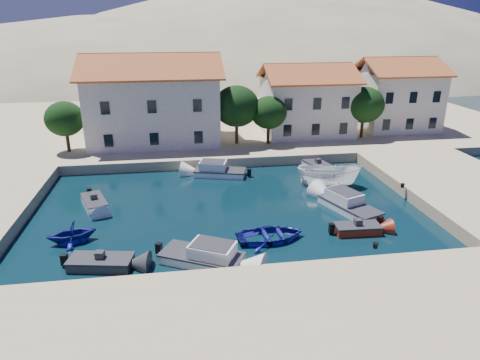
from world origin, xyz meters
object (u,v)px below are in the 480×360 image
object	(u,v)px
building_left	(153,98)
boat_east	(328,185)
building_right	(397,93)
cabin_cruiser_east	(350,205)
building_mid	(307,99)
rowboat_south	(271,240)
cabin_cruiser_south	(202,256)

from	to	relation	value
building_left	boat_east	size ratio (longest dim) A/B	2.62
building_right	cabin_cruiser_east	world-z (taller)	building_right
building_mid	boat_east	world-z (taller)	building_mid
rowboat_south	cabin_cruiser_east	size ratio (longest dim) A/B	0.82
cabin_cruiser_south	boat_east	world-z (taller)	cabin_cruiser_south
boat_east	building_right	bearing A→B (deg)	-25.92
building_mid	building_right	distance (m)	12.04
rowboat_south	boat_east	bearing A→B (deg)	-43.71
building_left	rowboat_south	bearing A→B (deg)	-70.38
building_mid	rowboat_south	xyz separation A→B (m)	(-9.66, -24.41, -5.22)
cabin_cruiser_east	boat_east	world-z (taller)	cabin_cruiser_east
cabin_cruiser_south	building_left	bearing A→B (deg)	125.66
building_left	cabin_cruiser_east	world-z (taller)	building_left
cabin_cruiser_south	building_mid	bearing A→B (deg)	89.34
building_right	cabin_cruiser_east	bearing A→B (deg)	-123.80
building_left	cabin_cruiser_south	size ratio (longest dim) A/B	2.67
building_right	boat_east	world-z (taller)	building_right
building_mid	cabin_cruiser_south	world-z (taller)	building_mid
rowboat_south	building_right	bearing A→B (deg)	-45.60
cabin_cruiser_east	boat_east	distance (m)	5.57
building_left	cabin_cruiser_south	distance (m)	26.47
building_left	rowboat_south	xyz separation A→B (m)	(8.34, -23.41, -5.94)
building_left	cabin_cruiser_east	xyz separation A→B (m)	(15.46, -19.73, -5.46)
building_right	boat_east	size ratio (longest dim) A/B	1.68
building_mid	cabin_cruiser_east	distance (m)	21.42
building_left	cabin_cruiser_east	bearing A→B (deg)	-51.92
building_mid	cabin_cruiser_south	size ratio (longest dim) A/B	1.90
building_left	building_mid	distance (m)	18.04
cabin_cruiser_east	boat_east	bearing A→B (deg)	-23.55
building_left	cabin_cruiser_east	size ratio (longest dim) A/B	2.57
building_mid	cabin_cruiser_east	bearing A→B (deg)	-97.00
building_mid	rowboat_south	distance (m)	26.76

